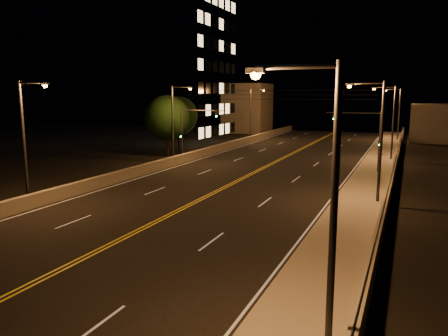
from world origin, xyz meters
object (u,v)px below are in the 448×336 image
at_px(streetlight_5, 175,118).
at_px(tree_1, 179,116).
at_px(streetlight_1, 377,134).
at_px(building_tower, 149,58).
at_px(streetlight_2, 391,118).
at_px(streetlight_3, 397,110).
at_px(streetlight_0, 323,196).
at_px(tree_0, 167,118).
at_px(streetlight_4, 27,134).
at_px(traffic_signal_left, 190,128).
at_px(traffic_signal_right, 368,134).
at_px(streetlight_6, 252,110).

xyz_separation_m(streetlight_5, tree_1, (-6.01, 11.69, -0.37)).
bearing_deg(streetlight_1, streetlight_5, 153.10).
height_order(streetlight_1, building_tower, building_tower).
height_order(streetlight_2, streetlight_3, same).
distance_m(streetlight_0, tree_0, 42.60).
xyz_separation_m(streetlight_2, building_tower, (-37.01, 9.75, 8.20)).
bearing_deg(streetlight_5, streetlight_3, 57.66).
height_order(streetlight_4, traffic_signal_left, streetlight_4).
relative_size(traffic_signal_right, tree_1, 0.83).
height_order(streetlight_2, streetlight_4, same).
bearing_deg(traffic_signal_right, streetlight_2, 80.14).
bearing_deg(streetlight_4, traffic_signal_left, 86.99).
distance_m(streetlight_5, building_tower, 26.51).
bearing_deg(traffic_signal_right, streetlight_6, 129.94).
height_order(streetlight_2, traffic_signal_right, streetlight_2).
bearing_deg(streetlight_3, streetlight_2, -90.00).
bearing_deg(traffic_signal_left, building_tower, 132.14).
height_order(streetlight_0, traffic_signal_left, streetlight_0).
height_order(streetlight_4, tree_1, streetlight_4).
bearing_deg(streetlight_6, streetlight_0, -68.82).
bearing_deg(traffic_signal_right, tree_1, 158.12).
relative_size(tree_0, tree_1, 1.03).
relative_size(traffic_signal_right, traffic_signal_left, 1.00).
height_order(streetlight_1, tree_0, streetlight_1).
distance_m(streetlight_1, building_tower, 48.74).
bearing_deg(streetlight_6, traffic_signal_left, -87.30).
height_order(streetlight_2, tree_1, streetlight_2).
bearing_deg(streetlight_4, streetlight_0, -25.50).
xyz_separation_m(streetlight_0, streetlight_5, (-21.40, 30.19, 0.00)).
bearing_deg(streetlight_0, streetlight_4, 154.50).
height_order(streetlight_0, streetlight_1, same).
xyz_separation_m(streetlight_3, traffic_signal_right, (-1.52, -32.51, -1.10)).
distance_m(streetlight_3, building_tower, 40.42).
height_order(streetlight_0, streetlight_3, same).
height_order(streetlight_5, traffic_signal_left, streetlight_5).
bearing_deg(streetlight_1, streetlight_0, -90.00).
bearing_deg(streetlight_6, streetlight_5, -90.00).
height_order(streetlight_0, streetlight_2, same).
height_order(streetlight_4, streetlight_5, same).
bearing_deg(building_tower, streetlight_2, -14.75).
bearing_deg(streetlight_0, traffic_signal_right, 92.76).
distance_m(streetlight_3, tree_1, 35.22).
height_order(traffic_signal_left, tree_0, tree_0).
xyz_separation_m(traffic_signal_left, building_tower, (-16.74, 18.49, 9.30)).
relative_size(streetlight_6, traffic_signal_left, 1.41).
bearing_deg(streetlight_0, building_tower, 126.53).
relative_size(streetlight_5, building_tower, 0.31).
xyz_separation_m(traffic_signal_right, tree_0, (-23.43, 3.05, 0.86)).
distance_m(streetlight_3, streetlight_5, 40.00).
relative_size(streetlight_2, traffic_signal_right, 1.41).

